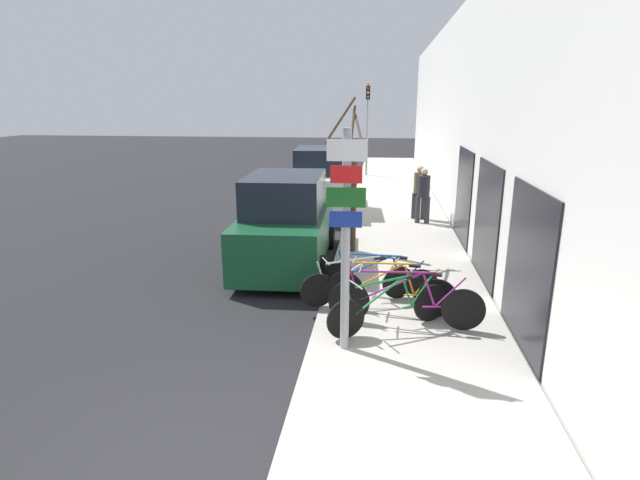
% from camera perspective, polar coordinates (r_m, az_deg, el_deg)
% --- Properties ---
extents(ground_plane, '(80.00, 80.00, 0.00)m').
position_cam_1_polar(ground_plane, '(15.81, -0.65, 1.74)').
color(ground_plane, black).
extents(sidewalk_curb, '(3.20, 32.00, 0.15)m').
position_cam_1_polar(sidewalk_curb, '(18.40, 8.57, 3.77)').
color(sidewalk_curb, '#ADA89E').
rests_on(sidewalk_curb, ground).
extents(building_facade, '(0.23, 32.00, 6.50)m').
position_cam_1_polar(building_facade, '(18.09, 14.68, 13.33)').
color(building_facade, silver).
rests_on(building_facade, ground).
extents(signpost, '(0.55, 0.15, 3.28)m').
position_cam_1_polar(signpost, '(7.13, 2.96, 0.61)').
color(signpost, '#939399').
rests_on(signpost, sidewalk_curb).
extents(bicycle_0, '(1.96, 1.18, 0.90)m').
position_cam_1_polar(bicycle_0, '(8.26, 7.99, -7.64)').
color(bicycle_0, black).
rests_on(bicycle_0, sidewalk_curb).
extents(bicycle_1, '(2.58, 0.44, 0.98)m').
position_cam_1_polar(bicycle_1, '(8.43, 9.70, -7.01)').
color(bicycle_1, black).
rests_on(bicycle_1, sidewalk_curb).
extents(bicycle_2, '(2.29, 0.44, 0.94)m').
position_cam_1_polar(bicycle_2, '(8.91, 8.02, -5.76)').
color(bicycle_2, black).
rests_on(bicycle_2, sidewalk_curb).
extents(bicycle_3, '(2.07, 0.88, 0.88)m').
position_cam_1_polar(bicycle_3, '(9.27, 4.46, -4.96)').
color(bicycle_3, black).
rests_on(bicycle_3, sidewalk_curb).
extents(bicycle_4, '(2.21, 0.60, 0.84)m').
position_cam_1_polar(bicycle_4, '(9.67, 6.84, -4.23)').
color(bicycle_4, black).
rests_on(bicycle_4, sidewalk_curb).
extents(parked_car_0, '(2.20, 4.66, 2.17)m').
position_cam_1_polar(parked_car_0, '(11.75, -3.85, 1.82)').
color(parked_car_0, '#144728').
rests_on(parked_car_0, ground).
extents(parked_car_1, '(2.18, 4.29, 2.26)m').
position_cam_1_polar(parked_car_1, '(17.38, -0.01, 6.46)').
color(parked_car_1, silver).
rests_on(parked_car_1, ground).
extents(pedestrian_near, '(0.45, 0.38, 1.70)m').
position_cam_1_polar(pedestrian_near, '(16.12, 11.30, 5.82)').
color(pedestrian_near, '#333338').
rests_on(pedestrian_near, sidewalk_curb).
extents(pedestrian_far, '(0.44, 0.38, 1.69)m').
position_cam_1_polar(pedestrian_far, '(15.56, 11.74, 5.43)').
color(pedestrian_far, '#333338').
rests_on(pedestrian_far, sidewalk_curb).
extents(street_tree, '(0.96, 1.24, 3.73)m').
position_cam_1_polar(street_tree, '(12.13, 3.77, 6.23)').
color(street_tree, '#4C3828').
rests_on(street_tree, sidewalk_curb).
extents(traffic_light, '(0.20, 0.30, 4.50)m').
position_cam_1_polar(traffic_light, '(25.58, 5.46, 13.80)').
color(traffic_light, '#939399').
rests_on(traffic_light, sidewalk_curb).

